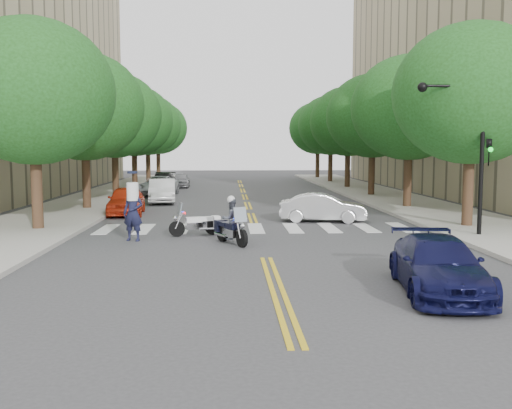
{
  "coord_description": "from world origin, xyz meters",
  "views": [
    {
      "loc": [
        -1.15,
        -17.12,
        3.35
      ],
      "look_at": [
        -0.14,
        3.55,
        1.3
      ],
      "focal_mm": 40.0,
      "sensor_mm": 36.0,
      "label": 1
    }
  ],
  "objects": [
    {
      "name": "sidewalk_left",
      "position": [
        -9.5,
        22.0,
        0.07
      ],
      "size": [
        5.0,
        60.0,
        0.15
      ],
      "primitive_type": "cube",
      "color": "#9E9991",
      "rests_on": "ground"
    },
    {
      "name": "motorcycle_police",
      "position": [
        -1.07,
        2.67,
        0.76
      ],
      "size": [
        1.17,
        1.96,
        1.71
      ],
      "rotation": [
        0.0,
        0.0,
        3.61
      ],
      "color": "black",
      "rests_on": "ground"
    },
    {
      "name": "sidewalk_right",
      "position": [
        9.5,
        22.0,
        0.07
      ],
      "size": [
        5.0,
        60.0,
        0.15
      ],
      "primitive_type": "cube",
      "color": "#9E9991",
      "rests_on": "ground"
    },
    {
      "name": "tree_l_4",
      "position": [
        -8.8,
        38.0,
        5.55
      ],
      "size": [
        6.4,
        6.4,
        8.45
      ],
      "color": "#382316",
      "rests_on": "ground"
    },
    {
      "name": "tree_l_0",
      "position": [
        -8.8,
        6.0,
        5.55
      ],
      "size": [
        6.4,
        6.4,
        8.45
      ],
      "color": "#382316",
      "rests_on": "ground"
    },
    {
      "name": "tree_l_5",
      "position": [
        -8.8,
        46.0,
        5.55
      ],
      "size": [
        6.4,
        6.4,
        8.45
      ],
      "color": "#382316",
      "rests_on": "ground"
    },
    {
      "name": "parked_car_e",
      "position": [
        -5.2,
        31.94,
        0.62
      ],
      "size": [
        1.55,
        3.66,
        1.24
      ],
      "primitive_type": "imported",
      "rotation": [
        0.0,
        0.0,
        0.03
      ],
      "color": "gray",
      "rests_on": "ground"
    },
    {
      "name": "ground",
      "position": [
        0.0,
        0.0,
        0.0
      ],
      "size": [
        140.0,
        140.0,
        0.0
      ],
      "primitive_type": "plane",
      "color": "#38383A",
      "rests_on": "ground"
    },
    {
      "name": "parked_car_b",
      "position": [
        -5.2,
        18.0,
        0.73
      ],
      "size": [
        1.99,
        4.58,
        1.47
      ],
      "primitive_type": "imported",
      "rotation": [
        0.0,
        0.0,
        0.1
      ],
      "color": "silver",
      "rests_on": "ground"
    },
    {
      "name": "parked_car_d",
      "position": [
        -6.3,
        28.5,
        0.71
      ],
      "size": [
        2.13,
        4.95,
        1.42
      ],
      "primitive_type": "imported",
      "rotation": [
        0.0,
        0.0,
        0.03
      ],
      "color": "black",
      "rests_on": "ground"
    },
    {
      "name": "tree_r_0",
      "position": [
        8.8,
        6.0,
        5.55
      ],
      "size": [
        6.4,
        6.4,
        8.45
      ],
      "color": "#382316",
      "rests_on": "ground"
    },
    {
      "name": "sedan_blue",
      "position": [
        3.71,
        -4.35,
        0.64
      ],
      "size": [
        2.34,
        4.6,
        1.28
      ],
      "primitive_type": "imported",
      "rotation": [
        0.0,
        0.0,
        -0.13
      ],
      "color": "#0D0E37",
      "rests_on": "ground"
    },
    {
      "name": "parked_car_c",
      "position": [
        -6.08,
        23.35,
        0.69
      ],
      "size": [
        2.64,
        5.14,
        1.39
      ],
      "primitive_type": "imported",
      "rotation": [
        0.0,
        0.0,
        -0.07
      ],
      "color": "#A0A3A7",
      "rests_on": "ground"
    },
    {
      "name": "tree_r_3",
      "position": [
        8.8,
        30.0,
        5.55
      ],
      "size": [
        6.4,
        6.4,
        8.45
      ],
      "color": "#382316",
      "rests_on": "ground"
    },
    {
      "name": "tree_l_3",
      "position": [
        -8.8,
        30.0,
        5.55
      ],
      "size": [
        6.4,
        6.4,
        8.45
      ],
      "color": "#382316",
      "rests_on": "ground"
    },
    {
      "name": "tree_l_1",
      "position": [
        -8.8,
        14.0,
        5.55
      ],
      "size": [
        6.4,
        6.4,
        8.45
      ],
      "color": "#382316",
      "rests_on": "ground"
    },
    {
      "name": "tree_r_4",
      "position": [
        8.8,
        38.0,
        5.55
      ],
      "size": [
        6.4,
        6.4,
        8.45
      ],
      "color": "#382316",
      "rests_on": "ground"
    },
    {
      "name": "tree_l_2",
      "position": [
        -8.8,
        22.0,
        5.55
      ],
      "size": [
        6.4,
        6.4,
        8.45
      ],
      "color": "#382316",
      "rests_on": "ground"
    },
    {
      "name": "parked_car_a",
      "position": [
        -6.3,
        11.82,
        0.72
      ],
      "size": [
        2.05,
        4.37,
        1.45
      ],
      "primitive_type": "imported",
      "rotation": [
        0.0,
        0.0,
        0.08
      ],
      "color": "red",
      "rests_on": "ground"
    },
    {
      "name": "motorcycle_parked",
      "position": [
        -2.26,
        4.68,
        0.45
      ],
      "size": [
        1.96,
        0.91,
        1.3
      ],
      "rotation": [
        0.0,
        0.0,
        1.89
      ],
      "color": "black",
      "rests_on": "ground"
    },
    {
      "name": "tree_r_1",
      "position": [
        8.8,
        14.0,
        5.55
      ],
      "size": [
        6.4,
        6.4,
        8.45
      ],
      "color": "#382316",
      "rests_on": "ground"
    },
    {
      "name": "traffic_signal_pole",
      "position": [
        7.72,
        3.5,
        3.72
      ],
      "size": [
        2.82,
        0.42,
        6.0
      ],
      "color": "black",
      "rests_on": "ground"
    },
    {
      "name": "convertible",
      "position": [
        3.17,
        8.5,
        0.65
      ],
      "size": [
        4.11,
        2.04,
        1.29
      ],
      "primitive_type": "imported",
      "rotation": [
        0.0,
        0.0,
        1.39
      ],
      "color": "silver",
      "rests_on": "ground"
    },
    {
      "name": "tree_r_2",
      "position": [
        8.8,
        22.0,
        5.55
      ],
      "size": [
        6.4,
        6.4,
        8.45
      ],
      "color": "#382316",
      "rests_on": "ground"
    },
    {
      "name": "tree_r_5",
      "position": [
        8.8,
        46.0,
        5.55
      ],
      "size": [
        6.4,
        6.4,
        8.45
      ],
      "color": "#382316",
      "rests_on": "ground"
    },
    {
      "name": "officer_standing",
      "position": [
        -4.59,
        3.51,
        1.02
      ],
      "size": [
        0.85,
        0.68,
        2.04
      ],
      "primitive_type": "imported",
      "rotation": [
        0.0,
        0.0,
        -0.28
      ],
      "color": "#171934",
      "rests_on": "ground"
    }
  ]
}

